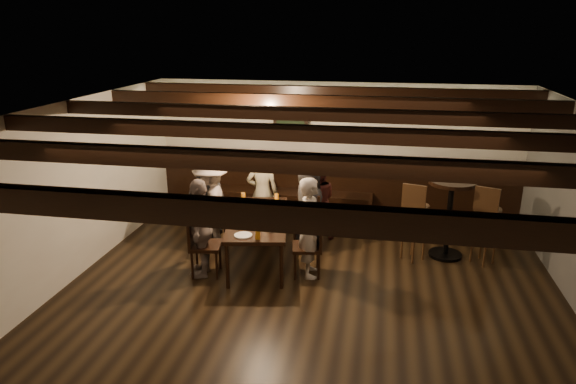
% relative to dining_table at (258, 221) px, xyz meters
% --- Properties ---
extents(room, '(7.00, 7.00, 7.00)m').
position_rel_dining_table_xyz_m(room, '(0.61, 0.97, 0.45)').
color(room, black).
rests_on(room, ground).
extents(dining_table, '(1.12, 1.94, 0.68)m').
position_rel_dining_table_xyz_m(dining_table, '(0.00, 0.00, 0.00)').
color(dining_table, black).
rests_on(dining_table, floor).
extents(chair_left_near, '(0.50, 0.50, 0.95)m').
position_rel_dining_table_xyz_m(chair_left_near, '(-0.79, 0.32, -0.34)').
color(chair_left_near, black).
rests_on(chair_left_near, floor).
extents(chair_left_far, '(0.48, 0.48, 0.90)m').
position_rel_dining_table_xyz_m(chair_left_far, '(-0.63, -0.57, -0.35)').
color(chair_left_far, black).
rests_on(chair_left_far, floor).
extents(chair_right_near, '(0.48, 0.48, 0.92)m').
position_rel_dining_table_xyz_m(chair_right_near, '(0.63, 0.57, -0.35)').
color(chair_right_near, black).
rests_on(chair_right_near, floor).
extents(chair_right_far, '(0.46, 0.46, 0.87)m').
position_rel_dining_table_xyz_m(chair_right_far, '(0.78, -0.32, -0.36)').
color(chair_right_far, black).
rests_on(chair_right_far, floor).
extents(person_bench_left, '(0.72, 0.53, 1.34)m').
position_rel_dining_table_xyz_m(person_bench_left, '(-1.04, 0.73, 0.04)').
color(person_bench_left, '#2A292C').
rests_on(person_bench_left, floor).
extents(person_bench_centre, '(0.57, 0.42, 1.42)m').
position_rel_dining_table_xyz_m(person_bench_centre, '(-0.18, 1.03, 0.08)').
color(person_bench_centre, gray).
rests_on(person_bench_centre, floor).
extents(person_bench_right, '(0.69, 0.58, 1.26)m').
position_rel_dining_table_xyz_m(person_bench_right, '(0.73, 1.04, 0.00)').
color(person_bench_right, '#5C251F').
rests_on(person_bench_right, floor).
extents(person_left_near, '(0.68, 1.00, 1.42)m').
position_rel_dining_table_xyz_m(person_left_near, '(-0.82, 0.31, 0.08)').
color(person_left_near, '#B1A196').
rests_on(person_left_near, floor).
extents(person_left_far, '(0.48, 0.86, 1.39)m').
position_rel_dining_table_xyz_m(person_left_far, '(-0.66, -0.57, 0.07)').
color(person_left_far, gray).
rests_on(person_left_far, floor).
extents(person_right_near, '(0.56, 0.76, 1.41)m').
position_rel_dining_table_xyz_m(person_right_near, '(0.66, 0.57, 0.08)').
color(person_right_near, '#272629').
rests_on(person_right_near, floor).
extents(person_right_far, '(0.42, 0.57, 1.41)m').
position_rel_dining_table_xyz_m(person_right_far, '(0.82, -0.31, 0.08)').
color(person_right_far, '#B0A495').
rests_on(person_right_far, floor).
extents(pint_a, '(0.07, 0.07, 0.14)m').
position_rel_dining_table_xyz_m(pint_a, '(-0.40, 0.64, 0.13)').
color(pint_a, '#BF7219').
rests_on(pint_a, dining_table).
extents(pint_b, '(0.07, 0.07, 0.14)m').
position_rel_dining_table_xyz_m(pint_b, '(0.13, 0.68, 0.13)').
color(pint_b, '#BF7219').
rests_on(pint_b, dining_table).
extents(pint_c, '(0.07, 0.07, 0.14)m').
position_rel_dining_table_xyz_m(pint_c, '(-0.31, 0.05, 0.13)').
color(pint_c, '#BF7219').
rests_on(pint_c, dining_table).
extents(pint_d, '(0.07, 0.07, 0.14)m').
position_rel_dining_table_xyz_m(pint_d, '(0.26, 0.25, 0.13)').
color(pint_d, silver).
rests_on(pint_d, dining_table).
extents(pint_e, '(0.07, 0.07, 0.14)m').
position_rel_dining_table_xyz_m(pint_e, '(-0.14, -0.48, 0.13)').
color(pint_e, '#BF7219').
rests_on(pint_e, dining_table).
extents(pint_f, '(0.07, 0.07, 0.14)m').
position_rel_dining_table_xyz_m(pint_f, '(0.29, -0.51, 0.13)').
color(pint_f, silver).
rests_on(pint_f, dining_table).
extents(pint_g, '(0.07, 0.07, 0.14)m').
position_rel_dining_table_xyz_m(pint_g, '(0.19, -0.78, 0.13)').
color(pint_g, '#BF7219').
rests_on(pint_g, dining_table).
extents(plate_near, '(0.24, 0.24, 0.01)m').
position_rel_dining_table_xyz_m(plate_near, '(-0.03, -0.72, 0.06)').
color(plate_near, white).
rests_on(plate_near, dining_table).
extents(plate_far, '(0.24, 0.24, 0.01)m').
position_rel_dining_table_xyz_m(plate_far, '(0.23, -0.26, 0.06)').
color(plate_far, white).
rests_on(plate_far, dining_table).
extents(condiment_caddy, '(0.15, 0.10, 0.12)m').
position_rel_dining_table_xyz_m(condiment_caddy, '(0.01, -0.05, 0.12)').
color(condiment_caddy, black).
rests_on(condiment_caddy, dining_table).
extents(candle, '(0.05, 0.05, 0.05)m').
position_rel_dining_table_xyz_m(candle, '(0.07, 0.32, 0.08)').
color(candle, beige).
rests_on(candle, dining_table).
extents(high_top_table, '(0.67, 0.67, 1.19)m').
position_rel_dining_table_xyz_m(high_top_table, '(2.74, 0.66, 0.16)').
color(high_top_table, black).
rests_on(high_top_table, floor).
extents(bar_stool_left, '(0.41, 0.43, 1.21)m').
position_rel_dining_table_xyz_m(bar_stool_left, '(2.24, 0.45, -0.18)').
color(bar_stool_left, '#3D2513').
rests_on(bar_stool_left, floor).
extents(bar_stool_right, '(0.42, 0.43, 1.21)m').
position_rel_dining_table_xyz_m(bar_stool_right, '(3.24, 0.50, -0.18)').
color(bar_stool_right, '#3D2513').
rests_on(bar_stool_right, floor).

